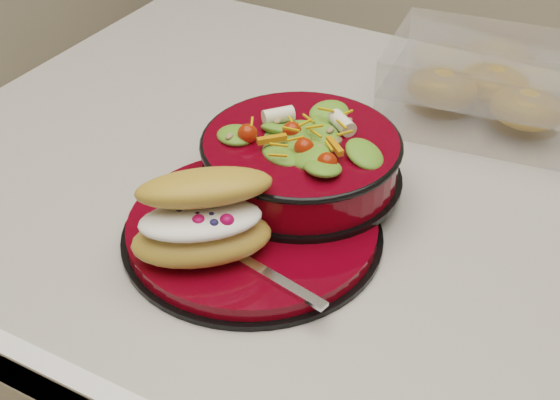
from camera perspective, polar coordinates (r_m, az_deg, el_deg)
The scene contains 5 objects.
dinner_plate at distance 0.76m, azimuth -2.01°, elevation -2.18°, with size 0.26×0.26×0.02m.
salad_bowl at distance 0.80m, azimuth 1.55°, elevation 3.47°, with size 0.21×0.21×0.09m.
croissant at distance 0.71m, azimuth -5.55°, elevation -1.32°, with size 0.14×0.15×0.08m.
fork at distance 0.70m, azimuth -1.74°, elevation -4.92°, with size 0.15×0.04×0.00m.
pastry_box at distance 0.97m, azimuth 14.84°, elevation 8.06°, with size 0.25×0.20×0.09m.
Camera 1 is at (0.14, -0.64, 1.39)m, focal length 50.00 mm.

